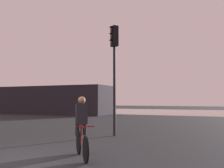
# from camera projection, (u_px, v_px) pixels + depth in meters

# --- Properties ---
(ground_plane) EXTENTS (120.00, 120.00, 0.00)m
(ground_plane) POSITION_uv_depth(u_px,v_px,m) (11.00, 164.00, 5.97)
(ground_plane) COLOR black
(water_strip) EXTENTS (80.00, 16.00, 0.01)m
(water_strip) POSITION_uv_depth(u_px,v_px,m) (180.00, 112.00, 31.95)
(water_strip) COLOR #9E937F
(water_strip) RESTS_ON ground
(distant_building) EXTENTS (14.04, 4.00, 3.01)m
(distant_building) POSITION_uv_depth(u_px,v_px,m) (50.00, 100.00, 27.88)
(distant_building) COLOR black
(distant_building) RESTS_ON ground
(traffic_light_center) EXTENTS (0.41, 0.42, 4.77)m
(traffic_light_center) POSITION_uv_depth(u_px,v_px,m) (114.00, 59.00, 10.85)
(traffic_light_center) COLOR black
(traffic_light_center) RESTS_ON ground
(cyclist) EXTENTS (1.13, 1.34, 1.62)m
(cyclist) POSITION_uv_depth(u_px,v_px,m) (82.00, 127.00, 6.61)
(cyclist) COLOR black
(cyclist) RESTS_ON ground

